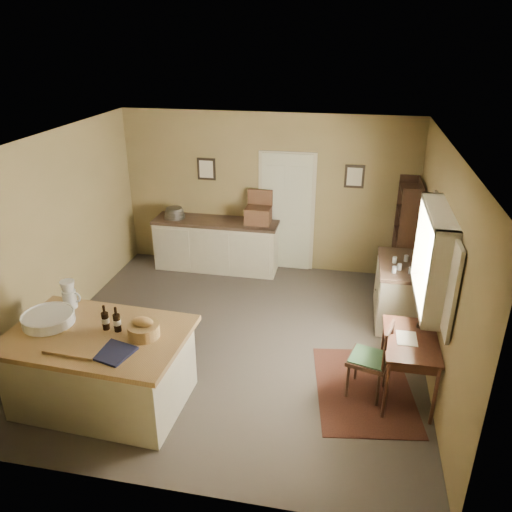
{
  "coord_description": "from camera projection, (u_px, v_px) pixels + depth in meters",
  "views": [
    {
      "loc": [
        1.41,
        -5.59,
        3.87
      ],
      "look_at": [
        0.24,
        0.32,
        1.15
      ],
      "focal_mm": 35.0,
      "sensor_mm": 36.0,
      "label": 1
    }
  ],
  "objects": [
    {
      "name": "ground",
      "position": [
        234.0,
        340.0,
        6.84
      ],
      "size": [
        5.0,
        5.0,
        0.0
      ],
      "primitive_type": "plane",
      "color": "brown",
      "rests_on": "ground"
    },
    {
      "name": "wall_back",
      "position": [
        267.0,
        193.0,
        8.52
      ],
      "size": [
        5.0,
        0.1,
        2.7
      ],
      "primitive_type": "cube",
      "color": "olive",
      "rests_on": "ground"
    },
    {
      "name": "wall_front",
      "position": [
        159.0,
        371.0,
        4.05
      ],
      "size": [
        5.0,
        0.1,
        2.7
      ],
      "primitive_type": "cube",
      "color": "olive",
      "rests_on": "ground"
    },
    {
      "name": "wall_left",
      "position": [
        52.0,
        236.0,
        6.73
      ],
      "size": [
        0.1,
        5.0,
        2.7
      ],
      "primitive_type": "cube",
      "color": "olive",
      "rests_on": "ground"
    },
    {
      "name": "wall_right",
      "position": [
        439.0,
        267.0,
        5.84
      ],
      "size": [
        0.1,
        5.0,
        2.7
      ],
      "primitive_type": "cube",
      "color": "olive",
      "rests_on": "ground"
    },
    {
      "name": "ceiling",
      "position": [
        230.0,
        143.0,
        5.73
      ],
      "size": [
        5.0,
        5.0,
        0.0
      ],
      "primitive_type": "plane",
      "color": "silver",
      "rests_on": "wall_back"
    },
    {
      "name": "door",
      "position": [
        286.0,
        211.0,
        8.56
      ],
      "size": [
        0.97,
        0.06,
        2.11
      ],
      "primitive_type": "cube",
      "color": "beige",
      "rests_on": "ground"
    },
    {
      "name": "framed_prints",
      "position": [
        278.0,
        173.0,
        8.32
      ],
      "size": [
        2.82,
        0.02,
        0.38
      ],
      "color": "black",
      "rests_on": "ground"
    },
    {
      "name": "window",
      "position": [
        437.0,
        258.0,
        5.6
      ],
      "size": [
        0.25,
        1.99,
        1.12
      ],
      "color": "#C3BA97",
      "rests_on": "ground"
    },
    {
      "name": "work_island",
      "position": [
        101.0,
        366.0,
        5.54
      ],
      "size": [
        1.98,
        1.35,
        1.2
      ],
      "rotation": [
        0.0,
        0.0,
        -0.05
      ],
      "color": "#C3BA97",
      "rests_on": "ground"
    },
    {
      "name": "sideboard",
      "position": [
        217.0,
        243.0,
        8.76
      ],
      "size": [
        2.17,
        0.61,
        1.18
      ],
      "color": "#C3BA97",
      "rests_on": "ground"
    },
    {
      "name": "rug",
      "position": [
        364.0,
        389.0,
        5.9
      ],
      "size": [
        1.33,
        1.75,
        0.01
      ],
      "primitive_type": "cube",
      "rotation": [
        0.0,
        0.0,
        0.15
      ],
      "color": "#4B2319",
      "rests_on": "ground"
    },
    {
      "name": "writing_desk",
      "position": [
        410.0,
        346.0,
        5.55
      ],
      "size": [
        0.58,
        0.95,
        0.82
      ],
      "color": "#361B12",
      "rests_on": "ground"
    },
    {
      "name": "desk_chair",
      "position": [
        369.0,
        359.0,
        5.67
      ],
      "size": [
        0.53,
        0.53,
        0.93
      ],
      "primitive_type": null,
      "rotation": [
        0.0,
        0.0,
        -0.26
      ],
      "color": "black",
      "rests_on": "ground"
    },
    {
      "name": "right_cabinet",
      "position": [
        398.0,
        291.0,
        7.17
      ],
      "size": [
        0.63,
        1.13,
        0.99
      ],
      "color": "#C3BA97",
      "rests_on": "ground"
    },
    {
      "name": "shelving_unit",
      "position": [
        408.0,
        238.0,
        7.84
      ],
      "size": [
        0.31,
        0.82,
        1.81
      ],
      "color": "black",
      "rests_on": "ground"
    }
  ]
}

